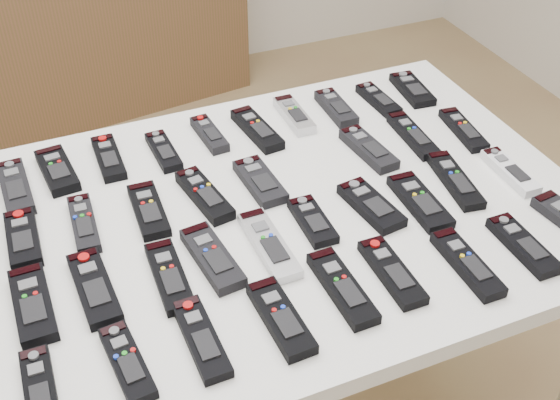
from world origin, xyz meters
name	(u,v)px	position (x,y,z in m)	size (l,w,h in m)	color
table	(280,229)	(0.10, -0.11, 0.72)	(1.25, 0.88, 0.78)	white
sideboard	(74,34)	(-0.07, 1.78, 0.37)	(1.49, 0.38, 0.75)	brown
remote_0	(16,188)	(-0.39, 0.15, 0.79)	(0.06, 0.18, 0.02)	black
remote_1	(57,170)	(-0.30, 0.18, 0.79)	(0.06, 0.16, 0.02)	black
remote_2	(109,158)	(-0.19, 0.19, 0.79)	(0.05, 0.16, 0.02)	black
remote_3	(164,151)	(-0.07, 0.17, 0.79)	(0.05, 0.15, 0.02)	black
remote_4	(209,134)	(0.05, 0.19, 0.79)	(0.04, 0.15, 0.02)	black
remote_5	(257,129)	(0.16, 0.17, 0.79)	(0.05, 0.18, 0.02)	black
remote_6	(294,115)	(0.26, 0.19, 0.79)	(0.05, 0.16, 0.02)	#B7B7BC
remote_7	(336,108)	(0.37, 0.18, 0.79)	(0.05, 0.16, 0.02)	black
remote_8	(378,100)	(0.49, 0.18, 0.79)	(0.05, 0.15, 0.02)	black
remote_9	(412,89)	(0.59, 0.19, 0.79)	(0.06, 0.16, 0.02)	black
remote_10	(23,239)	(-0.40, -0.02, 0.79)	(0.06, 0.16, 0.02)	black
remote_11	(84,224)	(-0.28, -0.02, 0.79)	(0.05, 0.17, 0.02)	black
remote_12	(149,210)	(-0.16, -0.02, 0.79)	(0.06, 0.17, 0.02)	black
remote_13	(205,195)	(-0.04, -0.02, 0.79)	(0.05, 0.18, 0.02)	black
remote_14	(260,181)	(0.09, -0.02, 0.79)	(0.06, 0.16, 0.02)	black
remote_15	(369,149)	(0.36, -0.01, 0.79)	(0.05, 0.17, 0.02)	black
remote_16	(413,135)	(0.48, 0.00, 0.79)	(0.05, 0.18, 0.02)	black
remote_17	(463,130)	(0.60, -0.02, 0.79)	(0.04, 0.17, 0.02)	black
remote_18	(33,305)	(-0.41, -0.20, 0.79)	(0.06, 0.18, 0.02)	black
remote_19	(94,287)	(-0.30, -0.20, 0.79)	(0.06, 0.19, 0.02)	black
remote_20	(169,276)	(-0.17, -0.22, 0.79)	(0.05, 0.18, 0.02)	black
remote_21	(212,258)	(-0.08, -0.21, 0.79)	(0.06, 0.18, 0.02)	black
remote_22	(269,245)	(0.03, -0.22, 0.79)	(0.05, 0.20, 0.02)	#B7B7BC
remote_23	(313,221)	(0.14, -0.18, 0.79)	(0.05, 0.14, 0.02)	black
remote_24	(371,205)	(0.27, -0.19, 0.79)	(0.06, 0.16, 0.02)	black
remote_25	(420,201)	(0.37, -0.21, 0.79)	(0.06, 0.18, 0.02)	black
remote_26	(455,180)	(0.47, -0.18, 0.79)	(0.05, 0.19, 0.02)	black
remote_27	(510,172)	(0.60, -0.20, 0.79)	(0.04, 0.16, 0.02)	silver
remote_28	(40,391)	(-0.42, -0.39, 0.79)	(0.05, 0.17, 0.02)	black
remote_29	(127,363)	(-0.28, -0.39, 0.79)	(0.05, 0.16, 0.02)	black
remote_30	(201,338)	(-0.16, -0.38, 0.79)	(0.05, 0.18, 0.02)	black
remote_31	(281,318)	(-0.02, -0.40, 0.79)	(0.06, 0.18, 0.02)	black
remote_32	(342,288)	(0.11, -0.37, 0.79)	(0.05, 0.19, 0.02)	black
remote_33	(392,272)	(0.21, -0.37, 0.79)	(0.05, 0.18, 0.02)	black
remote_34	(467,264)	(0.35, -0.41, 0.79)	(0.05, 0.18, 0.02)	black
remote_35	(523,245)	(0.48, -0.41, 0.79)	(0.05, 0.17, 0.02)	black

